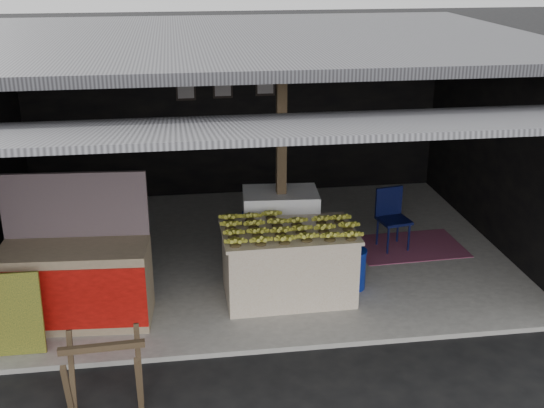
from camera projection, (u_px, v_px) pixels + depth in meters
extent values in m
plane|color=black|center=(280.00, 353.00, 7.27)|extent=(80.00, 80.00, 0.00)
cube|color=gray|center=(253.00, 252.00, 9.57)|extent=(7.00, 5.00, 0.06)
cube|color=black|center=(235.00, 109.00, 11.35)|extent=(7.00, 0.15, 2.90)
cube|color=black|center=(501.00, 141.00, 9.51)|extent=(0.15, 5.00, 2.90)
cube|color=#232326|center=(251.00, 40.00, 8.53)|extent=(7.20, 5.20, 0.12)
cube|color=#232326|center=(300.00, 125.00, 5.42)|extent=(7.40, 2.47, 0.48)
cube|color=#483724|center=(281.00, 165.00, 8.54)|extent=(0.12, 0.12, 2.85)
cube|color=silver|center=(288.00, 265.00, 8.18)|extent=(1.53, 0.93, 0.83)
cube|color=silver|center=(289.00, 232.00, 8.02)|extent=(1.59, 0.99, 0.04)
cube|color=white|center=(280.00, 230.00, 8.89)|extent=(1.00, 0.70, 1.06)
cube|color=navy|center=(284.00, 236.00, 8.57)|extent=(0.74, 0.07, 0.32)
cube|color=#B21414|center=(284.00, 263.00, 8.70)|extent=(0.48, 0.05, 0.11)
cube|color=#998466|center=(77.00, 284.00, 7.62)|extent=(1.67, 0.82, 0.91)
cube|color=red|center=(73.00, 300.00, 7.28)|extent=(1.62, 0.13, 0.71)
cube|color=white|center=(72.00, 301.00, 7.28)|extent=(0.55, 0.05, 0.18)
cube|color=#1C1746|center=(73.00, 205.00, 7.61)|extent=(1.62, 0.16, 0.76)
cube|color=black|center=(12.00, 314.00, 7.01)|extent=(0.60, 0.13, 0.90)
cube|color=#483724|center=(69.00, 395.00, 5.97)|extent=(0.06, 0.29, 0.74)
cube|color=#483724|center=(139.00, 387.00, 6.08)|extent=(0.06, 0.29, 0.74)
cube|color=#483724|center=(72.00, 371.00, 6.31)|extent=(0.06, 0.29, 0.74)
cube|color=#483724|center=(139.00, 364.00, 6.42)|extent=(0.06, 0.29, 0.74)
cube|color=#483724|center=(102.00, 347.00, 6.07)|extent=(0.76, 0.10, 0.06)
cylinder|color=navy|center=(352.00, 270.00, 8.44)|extent=(0.33, 0.33, 0.48)
cylinder|color=#090E33|center=(388.00, 240.00, 9.37)|extent=(0.03, 0.03, 0.42)
cylinder|color=#090E33|center=(409.00, 237.00, 9.46)|extent=(0.03, 0.03, 0.42)
cylinder|color=#090E33|center=(377.00, 231.00, 9.65)|extent=(0.03, 0.03, 0.42)
cylinder|color=#090E33|center=(398.00, 229.00, 9.75)|extent=(0.03, 0.03, 0.42)
cube|color=#090E33|center=(394.00, 220.00, 9.48)|extent=(0.47, 0.47, 0.04)
cube|color=#090E33|center=(389.00, 202.00, 9.57)|extent=(0.40, 0.11, 0.43)
cube|color=maroon|center=(409.00, 246.00, 9.67)|extent=(1.54, 1.06, 0.01)
cube|color=black|center=(186.00, 88.00, 11.01)|extent=(0.32, 0.03, 0.42)
cube|color=#4C4C59|center=(186.00, 88.00, 10.99)|extent=(0.26, 0.02, 0.34)
cube|color=black|center=(223.00, 85.00, 11.09)|extent=(0.32, 0.03, 0.42)
cube|color=#4C4C59|center=(223.00, 86.00, 11.07)|extent=(0.26, 0.02, 0.34)
cube|color=black|center=(265.00, 83.00, 11.17)|extent=(0.32, 0.03, 0.42)
cube|color=#4C4C59|center=(265.00, 83.00, 11.15)|extent=(0.26, 0.02, 0.34)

